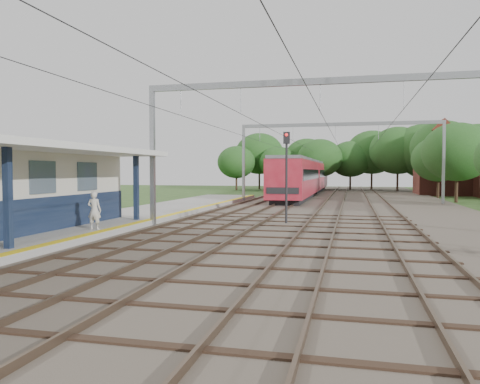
# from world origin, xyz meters

# --- Properties ---
(ground) EXTENTS (160.00, 160.00, 0.00)m
(ground) POSITION_xyz_m (0.00, 0.00, 0.00)
(ground) COLOR #2D4C1E
(ground) RESTS_ON ground
(ballast_bed) EXTENTS (18.00, 90.00, 0.10)m
(ballast_bed) POSITION_xyz_m (4.00, 30.00, 0.05)
(ballast_bed) COLOR #473D33
(ballast_bed) RESTS_ON ground
(platform) EXTENTS (5.00, 52.00, 0.35)m
(platform) POSITION_xyz_m (-7.50, 14.00, 0.17)
(platform) COLOR gray
(platform) RESTS_ON ground
(yellow_stripe) EXTENTS (0.45, 52.00, 0.01)m
(yellow_stripe) POSITION_xyz_m (-5.25, 14.00, 0.35)
(yellow_stripe) COLOR yellow
(yellow_stripe) RESTS_ON platform
(rail_tracks) EXTENTS (11.80, 88.00, 0.15)m
(rail_tracks) POSITION_xyz_m (1.50, 30.00, 0.18)
(rail_tracks) COLOR brown
(rail_tracks) RESTS_ON ballast_bed
(catenary_system) EXTENTS (17.22, 88.00, 7.00)m
(catenary_system) POSITION_xyz_m (3.39, 25.28, 5.51)
(catenary_system) COLOR gray
(catenary_system) RESTS_ON ground
(tree_band) EXTENTS (31.72, 30.88, 8.82)m
(tree_band) POSITION_xyz_m (3.84, 57.12, 4.92)
(tree_band) COLOR #382619
(tree_band) RESTS_ON ground
(house_far) EXTENTS (8.00, 6.12, 8.66)m
(house_far) POSITION_xyz_m (16.00, 52.00, 3.23)
(house_far) COLOR brown
(house_far) RESTS_ON ground
(person) EXTENTS (0.62, 0.43, 1.61)m
(person) POSITION_xyz_m (-5.84, 10.96, 1.15)
(person) COLOR beige
(person) RESTS_ON platform
(train) EXTENTS (2.99, 37.18, 3.92)m
(train) POSITION_xyz_m (-0.50, 47.34, 2.18)
(train) COLOR black
(train) RESTS_ON ballast_bed
(signal_post) EXTENTS (0.34, 0.29, 4.80)m
(signal_post) POSITION_xyz_m (1.35, 17.40, 3.14)
(signal_post) COLOR black
(signal_post) RESTS_ON ground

